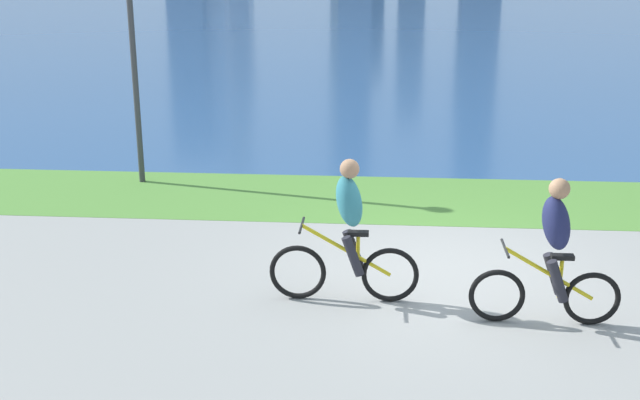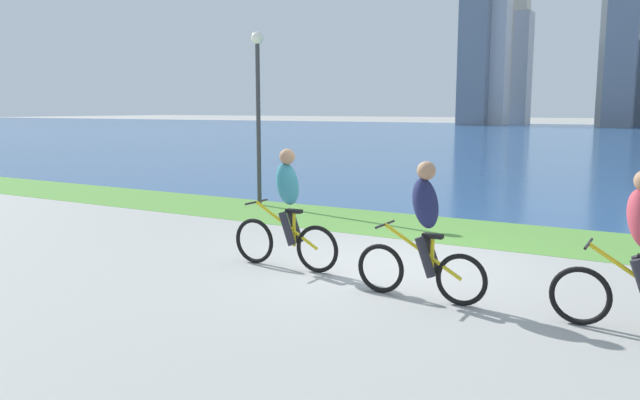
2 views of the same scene
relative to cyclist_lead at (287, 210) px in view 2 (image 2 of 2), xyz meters
name	(u,v)px [view 2 (image 2 of 2)]	position (x,y,z in m)	size (l,w,h in m)	color
ground_plane	(388,265)	(1.19, 0.85, -0.84)	(300.00, 300.00, 0.00)	#9E9E99
grass_strip_bayside	(455,230)	(1.19, 3.89, -0.84)	(120.00, 2.52, 0.01)	#59933D
bay_water_surface	(631,138)	(1.19, 46.40, -0.84)	(300.00, 82.50, 0.00)	#2D568C
cyclist_lead	(287,210)	(0.00, 0.00, 0.00)	(1.73, 0.52, 1.70)	black
cyclist_trailing	(424,231)	(2.20, -0.42, -0.01)	(1.63, 0.52, 1.65)	black
cyclist_distant_rear	(639,253)	(4.46, -0.42, -0.01)	(1.59, 0.52, 1.67)	black
lamppost_tall	(258,93)	(-3.77, 4.56, 1.76)	(0.28, 0.28, 3.98)	#38383D
city_skyline_far_shore	(592,40)	(-6.06, 78.66, 9.86)	(34.28, 11.22, 26.94)	slate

